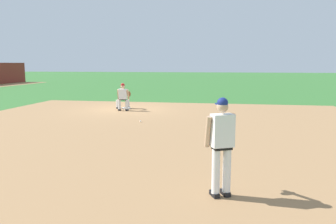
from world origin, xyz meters
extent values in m
plane|color=#336B2D|center=(0.00, 0.00, 0.00)|extent=(160.00, 160.00, 0.00)
cube|color=#9E754C|center=(-5.61, -2.64, 0.00)|extent=(18.00, 18.00, 0.01)
cube|color=white|center=(0.00, 0.00, 0.04)|extent=(0.38, 0.38, 0.09)
sphere|color=white|center=(-3.81, -1.81, 0.04)|extent=(0.07, 0.07, 0.07)
cube|color=black|center=(-11.23, -5.16, 0.04)|extent=(0.28, 0.21, 0.09)
cylinder|color=white|center=(-11.27, -5.18, 0.50)|extent=(0.15, 0.15, 0.84)
cube|color=black|center=(-11.14, -5.36, 0.04)|extent=(0.28, 0.21, 0.09)
cylinder|color=white|center=(-11.17, -5.38, 0.50)|extent=(0.15, 0.15, 0.84)
cube|color=black|center=(-11.22, -5.28, 0.94)|extent=(0.33, 0.39, 0.06)
cube|color=white|center=(-11.22, -5.28, 1.26)|extent=(0.39, 0.46, 0.60)
sphere|color=tan|center=(-11.20, -5.27, 1.69)|extent=(0.21, 0.21, 0.21)
sphere|color=navy|center=(-11.20, -5.27, 1.76)|extent=(0.20, 0.20, 0.20)
cube|color=navy|center=(-11.12, -5.23, 1.74)|extent=(0.17, 0.20, 0.02)
cylinder|color=tan|center=(-11.26, -5.02, 1.23)|extent=(0.21, 0.16, 0.59)
cylinder|color=tan|center=(-10.84, -5.38, 1.35)|extent=(0.51, 0.31, 0.41)
ellipsoid|color=brown|center=(-10.77, -5.34, 1.19)|extent=(0.36, 0.31, 0.34)
cube|color=black|center=(0.35, -0.02, 0.04)|extent=(0.28, 0.21, 0.09)
cylinder|color=white|center=(0.39, 0.00, 0.28)|extent=(0.15, 0.15, 0.40)
cube|color=black|center=(0.09, 0.52, 0.04)|extent=(0.28, 0.21, 0.09)
cylinder|color=white|center=(0.13, 0.54, 0.28)|extent=(0.15, 0.15, 0.40)
cube|color=black|center=(0.26, 0.27, 0.50)|extent=(0.33, 0.39, 0.06)
cube|color=white|center=(0.26, 0.27, 0.78)|extent=(0.39, 0.46, 0.52)
sphere|color=brown|center=(0.24, 0.26, 1.17)|extent=(0.21, 0.21, 0.21)
sphere|color=navy|center=(0.24, 0.26, 1.24)|extent=(0.20, 0.20, 0.20)
cube|color=navy|center=(0.16, 0.22, 1.22)|extent=(0.17, 0.20, 0.02)
cylinder|color=brown|center=(-0.01, -0.14, 0.92)|extent=(0.56, 0.34, 0.24)
cylinder|color=brown|center=(0.06, 0.45, 0.72)|extent=(0.25, 0.18, 0.58)
ellipsoid|color=brown|center=(-0.20, -0.23, 0.85)|extent=(0.28, 0.27, 0.35)
cube|color=black|center=(-0.64, 0.16, 0.04)|extent=(0.27, 0.12, 0.09)
cylinder|color=white|center=(-0.68, 0.16, 0.33)|extent=(0.15, 0.15, 0.50)
cube|color=black|center=(-0.62, -0.24, 0.04)|extent=(0.27, 0.12, 0.09)
cylinder|color=white|center=(-0.66, -0.24, 0.33)|extent=(0.15, 0.15, 0.50)
cube|color=black|center=(-0.67, -0.04, 0.60)|extent=(0.22, 0.35, 0.06)
cube|color=white|center=(-0.67, -0.04, 0.89)|extent=(0.26, 0.41, 0.54)
sphere|color=tan|center=(-0.65, -0.04, 1.29)|extent=(0.21, 0.21, 0.21)
sphere|color=maroon|center=(-0.65, -0.04, 1.36)|extent=(0.20, 0.20, 0.20)
cube|color=maroon|center=(-0.56, -0.03, 1.34)|extent=(0.12, 0.18, 0.02)
cylinder|color=tan|center=(-0.54, 0.22, 0.86)|extent=(0.33, 0.11, 0.56)
cylinder|color=tan|center=(-0.51, -0.28, 0.86)|extent=(0.33, 0.11, 0.56)
camera|label=1|loc=(-17.11, -5.30, 2.45)|focal=35.00mm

